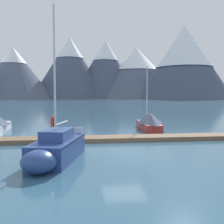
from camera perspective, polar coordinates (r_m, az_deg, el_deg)
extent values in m
plane|color=#335B75|center=(15.35, 2.75, -9.00)|extent=(700.00, 700.00, 0.00)
cone|color=#4C566B|center=(208.84, -21.13, 8.06)|extent=(60.86, 60.86, 38.88)
cone|color=white|center=(210.29, -21.23, 11.68)|extent=(20.21, 20.21, 12.29)
cone|color=#424C60|center=(221.71, -9.38, 9.66)|extent=(64.47, 64.47, 51.56)
cone|color=white|center=(224.06, -9.43, 13.98)|extent=(23.23, 23.23, 17.69)
cone|color=#424C60|center=(225.15, -1.46, 9.48)|extent=(60.16, 60.16, 50.49)
cone|color=white|center=(227.32, -1.47, 13.59)|extent=(22.35, 22.35, 17.87)
cone|color=#4C566B|center=(226.44, 5.37, 8.65)|extent=(81.22, 81.22, 44.34)
cone|color=white|center=(227.78, 5.39, 11.71)|extent=(38.51, 38.51, 20.03)
cone|color=#424C60|center=(205.23, 15.77, 10.60)|extent=(71.69, 71.69, 55.65)
cone|color=white|center=(206.99, 15.83, 13.89)|extent=(43.07, 43.07, 31.85)
cube|color=brown|center=(19.20, 0.73, -5.92)|extent=(27.82, 1.81, 0.30)
cylinder|color=#38383D|center=(18.49, 1.04, -6.40)|extent=(26.71, 0.30, 0.24)
cylinder|color=#38383D|center=(19.92, 0.44, -5.65)|extent=(26.71, 0.30, 0.24)
ellipsoid|color=white|center=(29.11, -22.97, -2.47)|extent=(1.50, 2.03, 0.67)
cube|color=navy|center=(13.96, -11.94, -8.14)|extent=(2.85, 4.82, 1.07)
ellipsoid|color=navy|center=(11.65, -16.04, -10.63)|extent=(1.88, 1.91, 1.02)
cube|color=#121D39|center=(13.86, -11.97, -6.14)|extent=(2.87, 4.75, 0.06)
cylinder|color=silver|center=(13.33, -12.72, 8.42)|extent=(0.10, 0.10, 6.86)
cylinder|color=silver|center=(14.35, -11.18, -2.39)|extent=(0.57, 2.02, 0.08)
cube|color=#2F4A8A|center=(13.71, -12.14, -4.94)|extent=(1.72, 2.28, 0.54)
cube|color=silver|center=(15.88, -9.43, -4.02)|extent=(1.61, 0.49, 0.36)
cube|color=#B2332D|center=(25.29, 8.17, -3.11)|extent=(1.78, 5.47, 0.71)
ellipsoid|color=#B2332D|center=(28.20, 6.88, -2.38)|extent=(1.37, 1.74, 0.67)
cube|color=#501614|center=(25.26, 8.17, -2.41)|extent=(1.82, 5.36, 0.06)
cylinder|color=silver|center=(25.96, 7.83, 4.03)|extent=(0.10, 0.10, 5.58)
cylinder|color=silver|center=(24.76, 8.40, -0.54)|extent=(0.21, 2.61, 0.08)
pyramid|color=#4C5670|center=(24.81, 8.38, -1.25)|extent=(1.98, 4.40, 1.02)
cylinder|color=#384256|center=(18.90, -12.83, -4.40)|extent=(0.14, 0.14, 0.86)
cylinder|color=#384256|center=(19.13, -13.17, -4.30)|extent=(0.14, 0.14, 0.86)
cube|color=#B22823|center=(18.93, -13.04, -2.16)|extent=(0.39, 0.44, 0.60)
sphere|color=#A37556|center=(18.89, -13.06, -0.90)|extent=(0.22, 0.22, 0.22)
cylinder|color=#B22823|center=(18.71, -12.70, -2.44)|extent=(0.09, 0.09, 0.62)
cylinder|color=#B22823|center=(19.16, -13.36, -2.31)|extent=(0.09, 0.09, 0.62)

